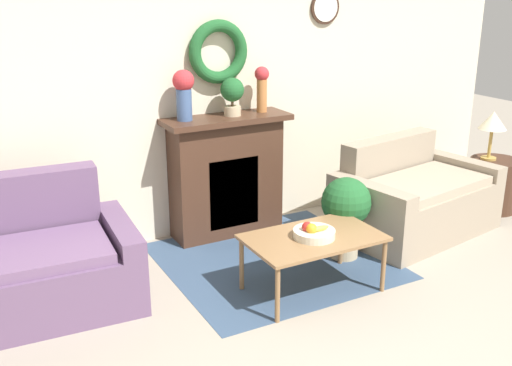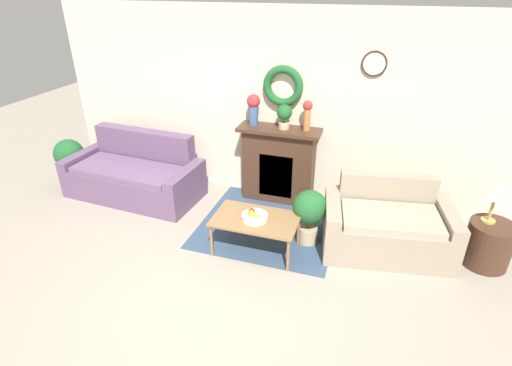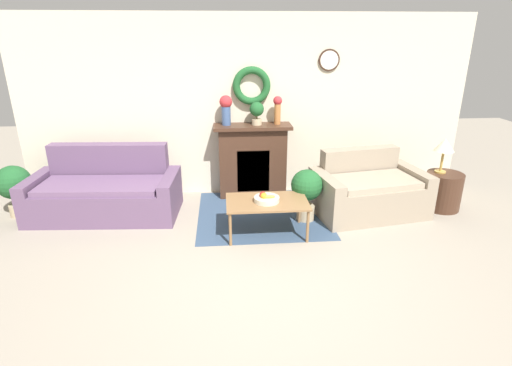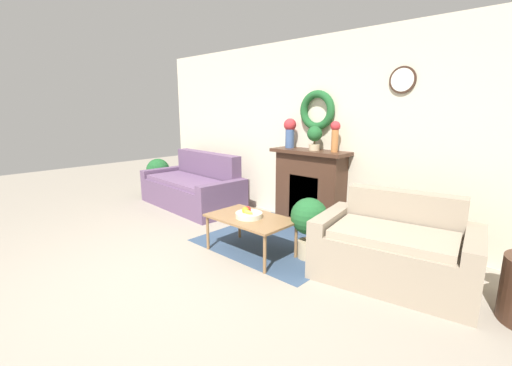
# 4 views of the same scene
# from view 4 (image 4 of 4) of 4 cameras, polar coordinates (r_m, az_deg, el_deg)

# --- Properties ---
(ground_plane) EXTENTS (16.00, 16.00, 0.00)m
(ground_plane) POSITION_cam_4_polar(r_m,az_deg,el_deg) (3.67, -15.95, -15.90)
(ground_plane) COLOR gray
(floor_rug) EXTENTS (1.80, 1.72, 0.01)m
(floor_rug) POSITION_cam_4_polar(r_m,az_deg,el_deg) (4.61, 4.21, -9.39)
(floor_rug) COLOR #334760
(floor_rug) RESTS_ON ground_plane
(wall_back) EXTENTS (6.80, 0.17, 2.70)m
(wall_back) POSITION_cam_4_polar(r_m,az_deg,el_deg) (5.15, 9.93, 8.29)
(wall_back) COLOR beige
(wall_back) RESTS_ON ground_plane
(fireplace) EXTENTS (1.16, 0.41, 1.13)m
(fireplace) POSITION_cam_4_polar(r_m,az_deg,el_deg) (5.07, 8.92, -0.81)
(fireplace) COLOR #42281C
(fireplace) RESTS_ON ground_plane
(couch_left) EXTENTS (2.06, 1.05, 0.93)m
(couch_left) POSITION_cam_4_polar(r_m,az_deg,el_deg) (6.18, -10.40, -0.86)
(couch_left) COLOR #604766
(couch_left) RESTS_ON ground_plane
(loveseat_right) EXTENTS (1.63, 1.15, 0.86)m
(loveseat_right) POSITION_cam_4_polar(r_m,az_deg,el_deg) (3.77, 22.09, -10.26)
(loveseat_right) COLOR gray
(loveseat_right) RESTS_ON ground_plane
(coffee_table) EXTENTS (1.02, 0.62, 0.45)m
(coffee_table) POSITION_cam_4_polar(r_m,az_deg,el_deg) (4.06, -0.92, -6.26)
(coffee_table) COLOR olive
(coffee_table) RESTS_ON ground_plane
(fruit_bowl) EXTENTS (0.32, 0.32, 0.12)m
(fruit_bowl) POSITION_cam_4_polar(r_m,az_deg,el_deg) (4.03, -1.26, -5.21)
(fruit_bowl) COLOR beige
(fruit_bowl) RESTS_ON coffee_table
(vase_on_mantel_left) EXTENTS (0.19, 0.19, 0.44)m
(vase_on_mantel_left) POSITION_cam_4_polar(r_m,az_deg,el_deg) (5.18, 5.67, 8.67)
(vase_on_mantel_left) COLOR #3D5684
(vase_on_mantel_left) RESTS_ON fireplace
(vase_on_mantel_right) EXTENTS (0.13, 0.13, 0.42)m
(vase_on_mantel_right) POSITION_cam_4_polar(r_m,az_deg,el_deg) (4.75, 13.05, 7.95)
(vase_on_mantel_right) COLOR #AD6B38
(vase_on_mantel_right) RESTS_ON fireplace
(potted_plant_on_mantel) EXTENTS (0.21, 0.21, 0.34)m
(potted_plant_on_mantel) POSITION_cam_4_polar(r_m,az_deg,el_deg) (4.90, 9.74, 7.72)
(potted_plant_on_mantel) COLOR tan
(potted_plant_on_mantel) RESTS_ON fireplace
(potted_plant_floor_by_couch) EXTENTS (0.46, 0.46, 0.72)m
(potted_plant_floor_by_couch) POSITION_cam_4_polar(r_m,az_deg,el_deg) (7.19, -15.99, 1.76)
(potted_plant_floor_by_couch) COLOR tan
(potted_plant_floor_by_couch) RESTS_ON ground_plane
(potted_plant_floor_by_loveseat) EXTENTS (0.42, 0.42, 0.72)m
(potted_plant_floor_by_loveseat) POSITION_cam_4_polar(r_m,az_deg,el_deg) (3.98, 8.82, -6.28)
(potted_plant_floor_by_loveseat) COLOR tan
(potted_plant_floor_by_loveseat) RESTS_ON ground_plane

